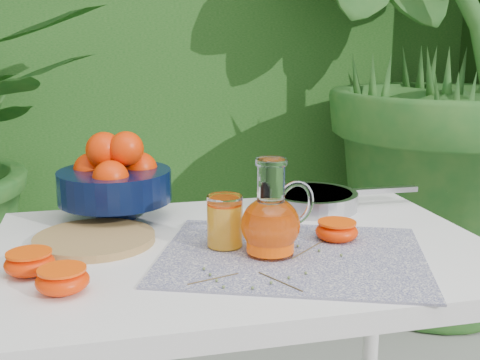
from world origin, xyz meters
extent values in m
cube|color=#164E17|center=(0.00, 2.20, 1.25)|extent=(8.00, 1.20, 2.50)
imported|color=#205E21|center=(1.07, 1.10, 1.09)|extent=(3.05, 3.05, 2.18)
cube|color=white|center=(0.04, -0.08, 0.73)|extent=(1.00, 0.70, 0.04)
cylinder|color=white|center=(0.49, 0.22, 0.35)|extent=(0.04, 0.04, 0.71)
cube|color=#0D104C|center=(0.11, -0.17, 0.75)|extent=(0.61, 0.54, 0.00)
cylinder|color=#9B7646|center=(-0.26, 0.00, 0.76)|extent=(0.29, 0.29, 0.02)
cylinder|color=black|center=(-0.21, 0.17, 0.77)|extent=(0.11, 0.11, 0.04)
cylinder|color=black|center=(-0.21, 0.17, 0.83)|extent=(0.30, 0.30, 0.07)
sphere|color=#F03902|center=(-0.26, 0.21, 0.86)|extent=(0.09, 0.09, 0.08)
sphere|color=#F03902|center=(-0.15, 0.19, 0.86)|extent=(0.09, 0.09, 0.08)
sphere|color=#F03902|center=(-0.22, 0.11, 0.86)|extent=(0.09, 0.09, 0.08)
sphere|color=#F03902|center=(-0.20, 0.23, 0.86)|extent=(0.09, 0.09, 0.08)
sphere|color=#F03902|center=(-0.23, 0.18, 0.91)|extent=(0.09, 0.09, 0.08)
sphere|color=#F03902|center=(-0.18, 0.15, 0.92)|extent=(0.09, 0.09, 0.08)
cylinder|color=white|center=(0.07, -0.16, 0.76)|extent=(0.11, 0.11, 0.01)
ellipsoid|color=white|center=(0.07, -0.16, 0.81)|extent=(0.14, 0.14, 0.11)
cylinder|color=white|center=(0.07, -0.16, 0.90)|extent=(0.07, 0.07, 0.07)
cylinder|color=white|center=(0.07, -0.16, 0.94)|extent=(0.08, 0.08, 0.01)
torus|color=white|center=(0.13, -0.14, 0.85)|extent=(0.09, 0.04, 0.09)
cylinder|color=#CC4104|center=(0.07, -0.16, 0.80)|extent=(0.12, 0.12, 0.08)
cylinder|color=white|center=(0.00, -0.10, 0.81)|extent=(0.09, 0.09, 0.10)
cylinder|color=orange|center=(0.00, -0.10, 0.80)|extent=(0.08, 0.08, 0.08)
cylinder|color=#FF4907|center=(0.00, -0.10, 0.84)|extent=(0.07, 0.07, 0.00)
cylinder|color=#ADADB2|center=(0.27, 0.14, 0.77)|extent=(0.23, 0.23, 0.04)
cylinder|color=white|center=(0.27, 0.14, 0.79)|extent=(0.20, 0.20, 0.01)
cube|color=#ADADB2|center=(0.46, 0.14, 0.79)|extent=(0.17, 0.02, 0.01)
ellipsoid|color=#F03902|center=(-0.31, -0.24, 0.77)|extent=(0.11, 0.11, 0.04)
cylinder|color=#FF4907|center=(-0.31, -0.24, 0.79)|extent=(0.10, 0.10, 0.00)
ellipsoid|color=#F03902|center=(-0.37, -0.15, 0.77)|extent=(0.11, 0.11, 0.04)
cylinder|color=#FF4907|center=(-0.37, -0.15, 0.79)|extent=(0.10, 0.10, 0.00)
ellipsoid|color=#F03902|center=(0.23, -0.11, 0.77)|extent=(0.11, 0.11, 0.04)
cylinder|color=#FF4907|center=(0.23, -0.11, 0.79)|extent=(0.10, 0.10, 0.00)
cylinder|color=brown|center=(0.05, -0.30, 0.76)|extent=(0.05, 0.10, 0.00)
sphere|color=#5A6F3A|center=(-0.01, -0.32, 0.76)|extent=(0.01, 0.01, 0.01)
sphere|color=#5A6F3A|center=(0.03, -0.30, 0.76)|extent=(0.01, 0.01, 0.01)
sphere|color=#5A6F3A|center=(0.07, -0.29, 0.76)|extent=(0.01, 0.01, 0.01)
sphere|color=#5A6F3A|center=(0.10, -0.28, 0.76)|extent=(0.01, 0.01, 0.01)
cylinder|color=brown|center=(0.15, -0.16, 0.76)|extent=(0.10, 0.09, 0.00)
sphere|color=#5A6F3A|center=(0.10, -0.10, 0.76)|extent=(0.01, 0.01, 0.01)
sphere|color=#5A6F3A|center=(0.13, -0.14, 0.76)|extent=(0.01, 0.01, 0.01)
sphere|color=#5A6F3A|center=(0.17, -0.17, 0.76)|extent=(0.01, 0.01, 0.01)
sphere|color=#5A6F3A|center=(0.20, -0.21, 0.76)|extent=(0.01, 0.01, 0.01)
cylinder|color=brown|center=(-0.06, -0.26, 0.76)|extent=(0.09, 0.03, 0.00)
sphere|color=#5A6F3A|center=(-0.05, -0.30, 0.76)|extent=(0.01, 0.01, 0.01)
sphere|color=#5A6F3A|center=(-0.06, -0.27, 0.76)|extent=(0.01, 0.01, 0.01)
sphere|color=#5A6F3A|center=(-0.06, -0.24, 0.76)|extent=(0.01, 0.01, 0.01)
sphere|color=#5A6F3A|center=(-0.07, -0.22, 0.76)|extent=(0.01, 0.01, 0.01)
camera|label=1|loc=(-0.24, -1.21, 1.16)|focal=45.00mm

